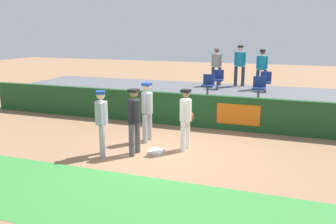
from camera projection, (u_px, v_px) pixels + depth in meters
ground_plane at (163, 155)px, 10.18m from camera, size 60.00×60.00×0.00m
grass_foreground_strip at (113, 201)px, 7.45m from camera, size 18.00×2.80×0.01m
first_base at (156, 151)px, 10.38m from camera, size 0.40×0.40×0.08m
player_fielder_home at (186, 115)px, 10.43m from camera, size 0.39×0.56×1.82m
player_runner_visitor at (102, 118)px, 9.97m from camera, size 0.47×0.47×1.85m
player_coach_visitor at (147, 108)px, 11.23m from camera, size 0.38×0.53×1.89m
player_umpire at (134, 117)px, 10.04m from camera, size 0.39×0.53×1.89m
field_wall at (195, 110)px, 13.12m from camera, size 18.00×0.26×1.21m
bleacher_platform at (211, 101)px, 15.51m from camera, size 18.00×4.80×0.93m
seat_back_right at (266, 80)px, 15.19m from camera, size 0.46×0.44×0.84m
seat_front_center at (208, 84)px, 14.22m from camera, size 0.45×0.44×0.84m
seat_front_right at (259, 86)px, 13.57m from camera, size 0.47×0.44×0.84m
seat_back_center at (218, 78)px, 15.87m from camera, size 0.47×0.44×0.84m
spectator_hooded at (217, 64)px, 16.76m from camera, size 0.49×0.37×1.75m
spectator_capped at (240, 63)px, 16.55m from camera, size 0.52×0.37×1.87m
spectator_casual at (262, 66)px, 15.66m from camera, size 0.49×0.36×1.74m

